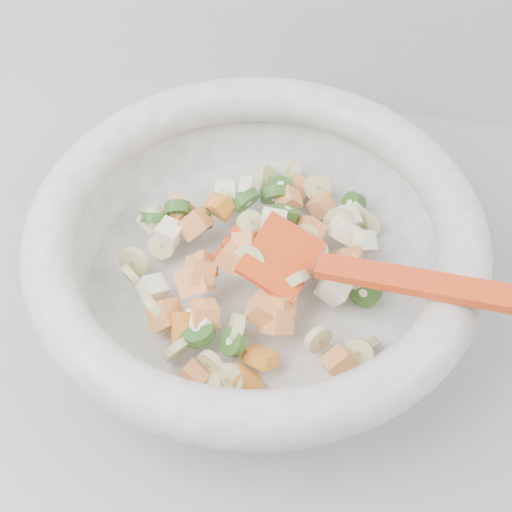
# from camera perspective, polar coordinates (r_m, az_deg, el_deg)

# --- Properties ---
(counter) EXTENTS (2.00, 0.60, 0.90)m
(counter) POSITION_cam_1_polar(r_m,az_deg,el_deg) (1.06, -10.76, -16.22)
(counter) COLOR gray
(counter) RESTS_ON ground
(mixing_bowl) EXTENTS (0.44, 0.37, 0.14)m
(mixing_bowl) POSITION_cam_1_polar(r_m,az_deg,el_deg) (0.59, 0.03, 0.58)
(mixing_bowl) COLOR white
(mixing_bowl) RESTS_ON counter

